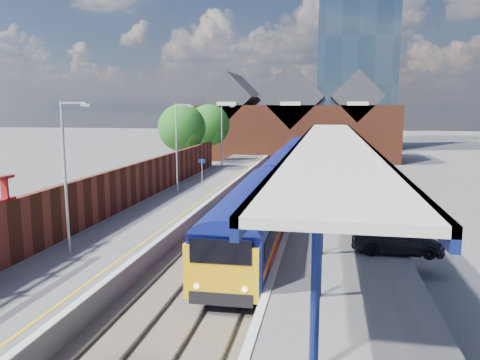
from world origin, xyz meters
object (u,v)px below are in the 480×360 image
(lamp_post_b, at_px, (67,168))
(lamp_post_d, at_px, (223,132))
(train, at_px, (291,161))
(lamp_post_c, at_px, (178,142))
(parked_car_blue, at_px, (366,194))
(parked_car_dark, at_px, (397,241))
(platform_sign, at_px, (202,168))
(parked_car_silver, at_px, (347,203))

(lamp_post_b, distance_m, lamp_post_d, 32.00)
(train, distance_m, lamp_post_c, 15.87)
(lamp_post_d, distance_m, parked_car_blue, 22.66)
(train, bearing_deg, lamp_post_b, -104.92)
(parked_car_dark, xyz_separation_m, parked_car_blue, (-0.48, 12.06, -0.02))
(parked_car_dark, bearing_deg, train, 17.21)
(platform_sign, height_order, parked_car_silver, platform_sign)
(train, height_order, parked_car_silver, train)
(parked_car_silver, relative_size, parked_car_blue, 1.07)
(lamp_post_c, height_order, platform_sign, lamp_post_c)
(lamp_post_c, distance_m, parked_car_blue, 14.82)
(lamp_post_c, relative_size, lamp_post_d, 1.00)
(train, height_order, lamp_post_d, lamp_post_d)
(lamp_post_b, distance_m, lamp_post_c, 16.00)
(platform_sign, xyz_separation_m, parked_car_dark, (13.50, -15.24, -1.09))
(parked_car_blue, bearing_deg, lamp_post_d, 64.98)
(lamp_post_d, bearing_deg, lamp_post_b, -90.00)
(lamp_post_d, height_order, parked_car_blue, lamp_post_d)
(lamp_post_c, xyz_separation_m, parked_car_dark, (14.86, -13.24, -3.39))
(lamp_post_b, relative_size, platform_sign, 2.80)
(train, distance_m, lamp_post_d, 8.73)
(train, relative_size, lamp_post_c, 9.42)
(lamp_post_b, relative_size, lamp_post_c, 1.00)
(lamp_post_b, relative_size, parked_car_silver, 1.57)
(lamp_post_c, bearing_deg, parked_car_silver, -23.81)
(train, bearing_deg, lamp_post_c, -120.23)
(parked_car_silver, bearing_deg, parked_car_dark, -161.99)
(lamp_post_b, xyz_separation_m, parked_car_dark, (14.86, 2.76, -3.39))
(lamp_post_d, xyz_separation_m, parked_car_silver, (12.85, -21.67, -3.26))
(parked_car_silver, bearing_deg, lamp_post_b, 131.91)
(train, xyz_separation_m, parked_car_silver, (4.99, -19.15, -0.39))
(lamp_post_b, relative_size, parked_car_dark, 1.69)
(parked_car_silver, bearing_deg, lamp_post_c, 69.29)
(platform_sign, bearing_deg, parked_car_dark, -48.46)
(lamp_post_d, relative_size, platform_sign, 2.80)
(platform_sign, bearing_deg, lamp_post_c, -124.26)
(platform_sign, bearing_deg, lamp_post_d, 95.56)
(lamp_post_d, bearing_deg, parked_car_dark, -63.06)
(lamp_post_b, height_order, parked_car_blue, lamp_post_b)
(platform_sign, bearing_deg, parked_car_silver, -33.73)
(lamp_post_c, relative_size, parked_car_dark, 1.69)
(train, height_order, parked_car_blue, train)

